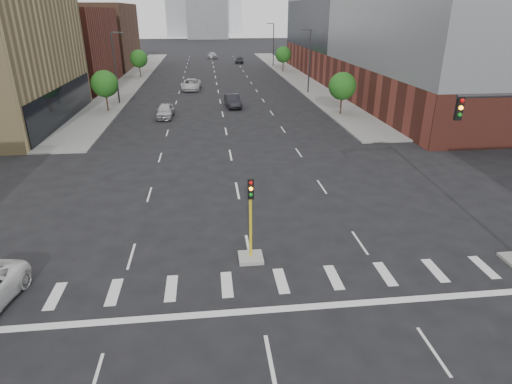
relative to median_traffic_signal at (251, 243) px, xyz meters
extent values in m
cube|color=gray|center=(-15.00, 65.03, -0.90)|extent=(5.00, 92.00, 0.15)
cube|color=gray|center=(15.00, 65.03, -0.90)|extent=(5.00, 92.00, 0.15)
cube|color=brown|center=(-27.50, 57.03, 5.03)|extent=(20.00, 22.00, 12.00)
cube|color=brown|center=(-27.50, 83.03, 5.53)|extent=(20.00, 24.00, 13.00)
cube|color=brown|center=(29.50, 51.03, 1.53)|extent=(24.00, 70.00, 5.00)
cube|color=#999993|center=(0.00, 0.03, -0.87)|extent=(1.20, 1.20, 0.20)
cylinder|color=gold|center=(0.00, 0.03, 0.83)|extent=(0.14, 0.14, 3.20)
cube|color=black|center=(0.00, -0.15, 2.93)|extent=(0.28, 0.18, 1.00)
sphere|color=red|center=(0.00, -0.25, 3.28)|extent=(0.18, 0.18, 0.18)
sphere|color=orange|center=(0.00, -0.25, 2.98)|extent=(0.18, 0.18, 0.18)
sphere|color=#0C7F19|center=(0.00, -0.25, 2.68)|extent=(0.18, 0.18, 0.18)
cube|color=black|center=(8.70, -1.47, 6.73)|extent=(0.28, 0.18, 1.00)
sphere|color=red|center=(8.70, -1.59, 7.08)|extent=(0.18, 0.18, 0.18)
sphere|color=orange|center=(8.70, -1.59, 6.78)|extent=(0.18, 0.18, 0.18)
sphere|color=#0C7F19|center=(8.70, -1.59, 6.48)|extent=(0.18, 0.18, 0.18)
cylinder|color=#2D2D30|center=(13.50, 46.03, 3.53)|extent=(0.20, 0.20, 9.00)
cube|color=#2D2D30|center=(12.70, 46.03, 8.03)|extent=(1.40, 0.22, 0.15)
cylinder|color=#2D2D30|center=(13.50, 81.03, 3.53)|extent=(0.20, 0.20, 9.00)
cube|color=#2D2D30|center=(12.70, 81.03, 8.03)|extent=(1.40, 0.22, 0.15)
cylinder|color=#2D2D30|center=(-13.50, 41.03, 3.53)|extent=(0.20, 0.20, 9.00)
cube|color=#2D2D30|center=(-12.70, 41.03, 8.03)|extent=(1.40, 0.22, 0.15)
cylinder|color=#382619|center=(-14.00, 36.03, 0.05)|extent=(0.20, 0.20, 1.75)
sphere|color=#255516|center=(-14.00, 36.03, 2.43)|extent=(3.20, 3.20, 3.20)
cylinder|color=#382619|center=(-14.00, 66.03, 0.05)|extent=(0.20, 0.20, 1.75)
sphere|color=#255516|center=(-14.00, 66.03, 2.43)|extent=(3.20, 3.20, 3.20)
cylinder|color=#382619|center=(14.00, 31.03, 0.05)|extent=(0.20, 0.20, 1.75)
sphere|color=#255516|center=(14.00, 31.03, 2.43)|extent=(3.20, 3.20, 3.20)
cylinder|color=#382619|center=(14.00, 71.03, 0.05)|extent=(0.20, 0.20, 1.75)
sphere|color=#255516|center=(14.00, 71.03, 2.43)|extent=(3.20, 3.20, 3.20)
imported|color=#B4B3B8|center=(-6.72, 32.03, -0.18)|extent=(1.98, 4.68, 1.58)
imported|color=black|center=(1.50, 37.06, -0.17)|extent=(2.11, 4.99, 1.60)
imported|color=silver|center=(-4.13, 51.02, -0.15)|extent=(3.03, 6.07, 1.65)
imported|color=black|center=(6.36, 87.79, -0.29)|extent=(2.35, 4.85, 1.36)
imported|color=#B2B2B7|center=(0.13, 99.65, -0.13)|extent=(2.53, 5.13, 1.68)
camera|label=1|loc=(-1.84, -18.27, 10.49)|focal=30.00mm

